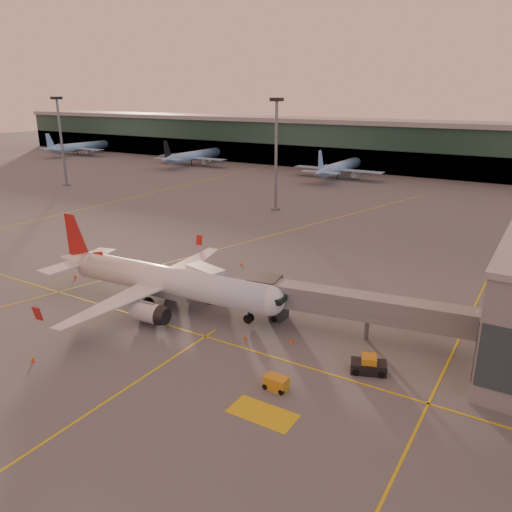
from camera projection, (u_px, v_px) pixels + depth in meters
The scene contains 16 objects.
ground at pixel (142, 343), 55.61m from camera, with size 600.00×600.00×0.00m, color #4C4F54.
taxi_markings at pixel (278, 239), 95.32m from camera, with size 100.12×173.00×0.01m.
terminal at pixel (437, 149), 167.88m from camera, with size 400.00×20.00×17.60m.
mast_west_far at pixel (61, 135), 145.84m from camera, with size 2.40×2.40×25.60m.
mast_west_near at pixel (276, 147), 114.42m from camera, with size 2.40×2.40×25.60m.
distant_aircraft_row at pixel (351, 179), 161.71m from camera, with size 290.00×34.00×13.00m.
main_airplane at pixel (162, 281), 64.53m from camera, with size 35.31×31.84×10.65m.
jet_bridge at pixel (381, 311), 55.04m from camera, with size 29.74×7.45×5.45m.
catering_truck at pixel (206, 280), 67.35m from camera, with size 6.07×3.82×4.37m.
gpu_cart at pixel (276, 383), 46.84m from camera, with size 2.29×1.39×1.30m.
pushback_tug at pixel (369, 366), 49.65m from camera, with size 3.94×2.98×1.80m.
cone_nose at pixel (292, 341), 55.59m from camera, with size 0.47×0.47×0.59m.
cone_tail at pixel (75, 276), 75.28m from camera, with size 0.41×0.41×0.53m.
cone_wing_right at pixel (33, 360), 51.71m from camera, with size 0.42×0.42×0.54m.
cone_wing_left at pixel (241, 264), 80.83m from camera, with size 0.39×0.39×0.50m.
cone_fwd at pixel (245, 337), 56.41m from camera, with size 0.43×0.43×0.54m.
Camera 1 is at (36.79, -35.89, 26.60)m, focal length 35.00 mm.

